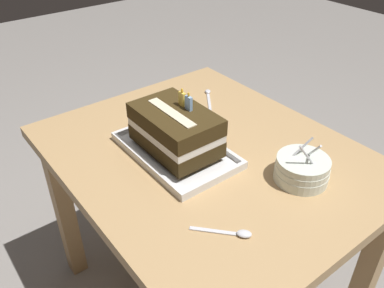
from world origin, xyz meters
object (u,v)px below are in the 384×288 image
(serving_spoon_by_bowls, at_px, (236,233))
(bowl_stack, at_px, (302,169))
(birthday_cake, at_px, (175,129))
(foil_tray, at_px, (176,151))
(serving_spoon_near_tray, at_px, (208,95))

(serving_spoon_by_bowls, bearing_deg, bowl_stack, 98.73)
(birthday_cake, bearing_deg, foil_tray, -90.00)
(serving_spoon_near_tray, bearing_deg, birthday_cake, -54.19)
(foil_tray, relative_size, serving_spoon_by_bowls, 3.10)
(birthday_cake, xyz_separation_m, bowl_stack, (0.30, 0.19, -0.05))
(foil_tray, distance_m, serving_spoon_near_tray, 0.38)
(foil_tray, relative_size, bowl_stack, 2.51)
(bowl_stack, relative_size, serving_spoon_by_bowls, 1.23)
(serving_spoon_by_bowls, bearing_deg, foil_tray, 167.08)
(serving_spoon_near_tray, relative_size, serving_spoon_by_bowls, 1.12)
(foil_tray, xyz_separation_m, birthday_cake, (-0.00, 0.00, 0.08))
(foil_tray, height_order, birthday_cake, birthday_cake)
(foil_tray, height_order, serving_spoon_near_tray, foil_tray)
(birthday_cake, xyz_separation_m, serving_spoon_near_tray, (-0.22, 0.31, -0.08))
(foil_tray, bearing_deg, serving_spoon_by_bowls, -12.92)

